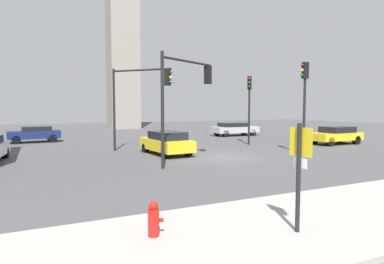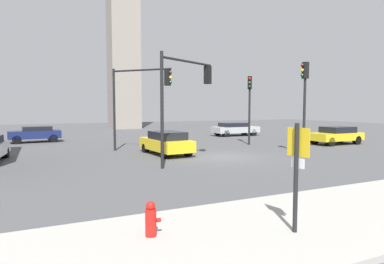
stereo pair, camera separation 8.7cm
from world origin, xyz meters
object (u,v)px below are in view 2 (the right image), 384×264
Objects in this scene: direction_sign at (297,167)px; traffic_light_2 at (186,87)px; fire_hydrant at (151,219)px; car_0 at (235,129)px; car_2 at (35,134)px; traffic_light_0 at (250,97)px; traffic_light_1 at (305,91)px; car_4 at (166,142)px; traffic_light_3 at (139,91)px; car_3 at (336,135)px.

direction_sign is 10.52m from traffic_light_2.
car_0 is (16.47, 22.51, 0.23)m from fire_hydrant.
fire_hydrant is 0.16× the size of car_0.
traffic_light_2 reaches higher than car_2.
traffic_light_1 is at bearing 36.92° from traffic_light_0.
fire_hydrant is 13.50m from car_4.
traffic_light_2 is at bearing 110.57° from car_2.
car_4 is (5.06, 12.51, 0.24)m from fire_hydrant.
traffic_light_1 reaches higher than car_4.
traffic_light_1 is 1.18× the size of car_0.
car_0 is (13.49, 23.64, -0.86)m from direction_sign.
car_3 is (15.51, -2.22, -3.27)m from traffic_light_3.
car_4 is at bearing -12.01° from traffic_light_3.
traffic_light_2 is 7.30× the size of fire_hydrant.
car_4 is (1.17, -1.87, -3.27)m from traffic_light_3.
traffic_light_0 is 1.21× the size of car_4.
traffic_light_0 reaches higher than fire_hydrant.
car_3 is at bearing 37.85° from traffic_light_3.
car_3 reaches higher than car_0.
car_4 is at bearing 58.98° from traffic_light_2.
traffic_light_2 is 5.51m from traffic_light_3.
car_2 is at bearing 88.47° from traffic_light_2.
car_0 is at bearing -89.81° from traffic_light_1.
car_4 is (-14.34, 0.35, -0.00)m from car_3.
traffic_light_0 is 1.29× the size of car_2.
traffic_light_2 reaches higher than car_4.
traffic_light_1 is 7.96m from traffic_light_2.
traffic_light_1 is at bearing 130.00° from car_2.
car_2 is at bearing -82.75° from traffic_light_0.
traffic_light_0 is 0.94× the size of traffic_light_1.
fire_hydrant is (-4.82, -8.95, -3.47)m from traffic_light_2.
traffic_light_1 is at bearing -104.12° from car_0.
traffic_light_2 is 1.01× the size of traffic_light_3.
traffic_light_2 is at bearing 14.68° from traffic_light_1.
traffic_light_3 reaches higher than traffic_light_0.
fire_hydrant is at bearing 147.06° from direction_sign.
fire_hydrant is 24.13m from car_2.
traffic_light_1 is at bearing 33.30° from direction_sign.
car_3 is (6.49, -2.69, -2.97)m from traffic_light_0.
traffic_light_3 is (0.91, 15.51, 2.42)m from direction_sign.
direction_sign is at bearing 97.03° from car_2.
traffic_light_2 is at bearing 11.50° from car_3.
car_3 is (16.42, 13.29, -0.85)m from direction_sign.
traffic_light_1 is 9.12m from car_4.
traffic_light_2 is at bearing 171.21° from car_4.
traffic_light_2 reaches higher than car_3.
traffic_light_2 reaches higher than traffic_light_0.
traffic_light_1 is 7.48× the size of fire_hydrant.
traffic_light_3 is at bearing -9.07° from car_3.
traffic_light_3 is 1.25× the size of car_4.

